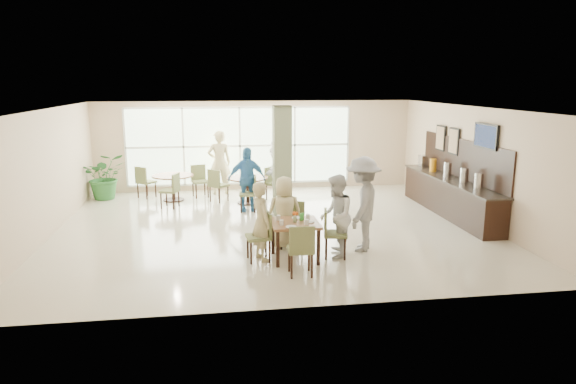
{
  "coord_description": "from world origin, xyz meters",
  "views": [
    {
      "loc": [
        -1.35,
        -11.7,
        3.4
      ],
      "look_at": [
        0.2,
        -1.2,
        1.1
      ],
      "focal_mm": 32.0,
      "sensor_mm": 36.0,
      "label": 1
    }
  ],
  "objects": [
    {
      "name": "adult_standing",
      "position": [
        -1.17,
        3.86,
        0.98
      ],
      "size": [
        0.76,
        0.55,
        1.96
      ],
      "primitive_type": "imported",
      "rotation": [
        0.0,
        0.0,
        3.26
      ],
      "color": "#C7B984",
      "rests_on": "ground"
    },
    {
      "name": "teen_right",
      "position": [
        0.99,
        -2.26,
        0.82
      ],
      "size": [
        0.8,
        0.93,
        1.64
      ],
      "primitive_type": "imported",
      "rotation": [
        0.0,
        0.0,
        -1.83
      ],
      "color": "white",
      "rests_on": "ground"
    },
    {
      "name": "chairs_table_left",
      "position": [
        -2.55,
        3.17,
        0.47
      ],
      "size": [
        2.18,
        1.98,
        0.95
      ],
      "color": "olive",
      "rests_on": "ground"
    },
    {
      "name": "chairs_main_table",
      "position": [
        0.2,
        -2.34,
        0.47
      ],
      "size": [
        2.02,
        2.07,
        0.95
      ],
      "color": "olive",
      "rests_on": "ground"
    },
    {
      "name": "window_bank",
      "position": [
        -0.5,
        4.46,
        1.4
      ],
      "size": [
        7.0,
        0.04,
        7.0
      ],
      "color": "silver",
      "rests_on": "ground"
    },
    {
      "name": "teen_far",
      "position": [
        0.07,
        -1.6,
        0.76
      ],
      "size": [
        0.75,
        0.42,
        1.51
      ],
      "primitive_type": "imported",
      "rotation": [
        0.0,
        0.0,
        3.17
      ],
      "color": "#C7B984",
      "rests_on": "ground"
    },
    {
      "name": "column",
      "position": [
        0.4,
        1.2,
        1.4
      ],
      "size": [
        0.45,
        0.45,
        2.8
      ],
      "primitive_type": "cube",
      "color": "#5B6848",
      "rests_on": "ground"
    },
    {
      "name": "buffet_counter",
      "position": [
        4.7,
        0.51,
        0.55
      ],
      "size": [
        0.64,
        4.7,
        1.95
      ],
      "color": "black",
      "rests_on": "ground"
    },
    {
      "name": "wall_tv",
      "position": [
        4.94,
        -0.6,
        2.15
      ],
      "size": [
        0.06,
        1.0,
        0.58
      ],
      "color": "black",
      "rests_on": "ground"
    },
    {
      "name": "ground",
      "position": [
        0.0,
        0.0,
        0.0
      ],
      "size": [
        10.0,
        10.0,
        0.0
      ],
      "primitive_type": "plane",
      "color": "beige",
      "rests_on": "ground"
    },
    {
      "name": "adult_b",
      "position": [
        0.47,
        2.51,
        0.89
      ],
      "size": [
        1.06,
        1.78,
        1.79
      ],
      "primitive_type": "imported",
      "rotation": [
        0.0,
        0.0,
        -1.79
      ],
      "color": "white",
      "rests_on": "ground"
    },
    {
      "name": "chairs_table_right",
      "position": [
        -0.42,
        2.44,
        0.47
      ],
      "size": [
        2.27,
        1.83,
        0.95
      ],
      "color": "olive",
      "rests_on": "ground"
    },
    {
      "name": "framed_art_a",
      "position": [
        4.95,
        1.0,
        1.85
      ],
      "size": [
        0.05,
        0.55,
        0.7
      ],
      "color": "black",
      "rests_on": "ground"
    },
    {
      "name": "tabletop_clutter",
      "position": [
        0.19,
        -2.33,
        0.81
      ],
      "size": [
        0.71,
        0.82,
        0.21
      ],
      "color": "white",
      "rests_on": "main_table"
    },
    {
      "name": "round_table_right",
      "position": [
        -0.4,
        2.52,
        0.58
      ],
      "size": [
        1.16,
        1.16,
        0.75
      ],
      "color": "brown",
      "rests_on": "ground"
    },
    {
      "name": "potted_plant",
      "position": [
        -4.5,
        3.69,
        0.68
      ],
      "size": [
        1.5,
        1.5,
        1.35
      ],
      "primitive_type": "imported",
      "rotation": [
        0.0,
        0.0,
        0.27
      ],
      "color": "#2A6B2E",
      "rests_on": "ground"
    },
    {
      "name": "teen_standing",
      "position": [
        1.62,
        -1.95,
        0.97
      ],
      "size": [
        1.2,
        1.44,
        1.93
      ],
      "primitive_type": "imported",
      "rotation": [
        0.0,
        0.0,
        -2.04
      ],
      "color": "#99999B",
      "rests_on": "ground"
    },
    {
      "name": "room_shell",
      "position": [
        0.0,
        0.0,
        1.7
      ],
      "size": [
        10.0,
        10.0,
        10.0
      ],
      "color": "white",
      "rests_on": "ground"
    },
    {
      "name": "adult_a",
      "position": [
        -0.49,
        1.66,
        0.85
      ],
      "size": [
        1.05,
        0.66,
        1.71
      ],
      "primitive_type": "imported",
      "rotation": [
        0.0,
        0.0,
        0.1
      ],
      "color": "teal",
      "rests_on": "ground"
    },
    {
      "name": "round_table_left",
      "position": [
        -2.52,
        3.19,
        0.59
      ],
      "size": [
        1.18,
        1.18,
        0.75
      ],
      "color": "brown",
      "rests_on": "ground"
    },
    {
      "name": "main_table",
      "position": [
        0.17,
        -2.33,
        0.65
      ],
      "size": [
        0.91,
        0.91,
        0.75
      ],
      "color": "brown",
      "rests_on": "ground"
    },
    {
      "name": "teen_left",
      "position": [
        -0.47,
        -2.24,
        0.77
      ],
      "size": [
        0.53,
        0.65,
        1.54
      ],
      "primitive_type": "imported",
      "rotation": [
        0.0,
        0.0,
        1.91
      ],
      "color": "#C7B984",
      "rests_on": "ground"
    },
    {
      "name": "framed_art_b",
      "position": [
        4.95,
        1.8,
        1.85
      ],
      "size": [
        0.05,
        0.55,
        0.7
      ],
      "color": "black",
      "rests_on": "ground"
    }
  ]
}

